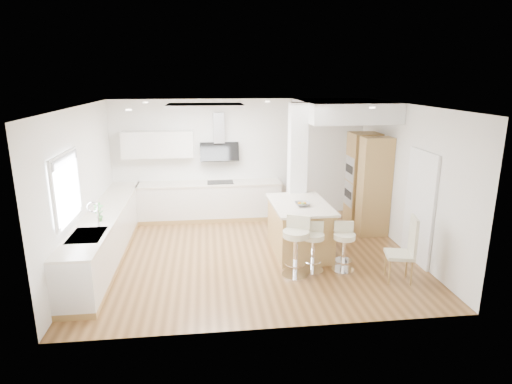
{
  "coord_description": "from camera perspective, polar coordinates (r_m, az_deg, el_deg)",
  "views": [
    {
      "loc": [
        -0.8,
        -7.54,
        3.3
      ],
      "look_at": [
        0.13,
        0.4,
        1.13
      ],
      "focal_mm": 30.0,
      "sensor_mm": 36.0,
      "label": 1
    }
  ],
  "objects": [
    {
      "name": "peninsula",
      "position": [
        8.29,
        5.8,
        -4.7
      ],
      "size": [
        1.1,
        1.63,
        1.05
      ],
      "rotation": [
        0.0,
        0.0,
        0.03
      ],
      "color": "tan",
      "rests_on": "ground"
    },
    {
      "name": "ground",
      "position": [
        8.27,
        -0.58,
        -8.34
      ],
      "size": [
        6.0,
        6.0,
        0.0
      ],
      "primitive_type": "plane",
      "color": "olive",
      "rests_on": "ground"
    },
    {
      "name": "wall_back",
      "position": [
        10.25,
        -2.1,
        4.49
      ],
      "size": [
        6.0,
        0.04,
        2.8
      ],
      "primitive_type": "cube",
      "color": "white",
      "rests_on": "ground"
    },
    {
      "name": "counter_back",
      "position": [
        10.1,
        -7.11,
        0.12
      ],
      "size": [
        3.62,
        0.63,
        2.5
      ],
      "color": "tan",
      "rests_on": "ground"
    },
    {
      "name": "window_left",
      "position": [
        7.16,
        -24.01,
        0.9
      ],
      "size": [
        0.06,
        1.28,
        1.07
      ],
      "color": "white",
      "rests_on": "ground"
    },
    {
      "name": "bar_stool_c",
      "position": [
        7.61,
        11.64,
        -6.84
      ],
      "size": [
        0.45,
        0.45,
        0.87
      ],
      "rotation": [
        0.0,
        0.0,
        -0.17
      ],
      "color": "white",
      "rests_on": "ground"
    },
    {
      "name": "bar_stool_a",
      "position": [
        7.26,
        5.36,
        -6.85
      ],
      "size": [
        0.62,
        0.62,
        1.04
      ],
      "rotation": [
        0.0,
        0.0,
        -0.43
      ],
      "color": "white",
      "rests_on": "ground"
    },
    {
      "name": "pillar",
      "position": [
        8.89,
        5.49,
        2.78
      ],
      "size": [
        0.35,
        0.35,
        2.8
      ],
      "color": "white",
      "rests_on": "ground"
    },
    {
      "name": "dining_chair",
      "position": [
        7.47,
        19.42,
        -6.93
      ],
      "size": [
        0.52,
        0.52,
        1.12
      ],
      "rotation": [
        0.0,
        0.0,
        -0.23
      ],
      "color": "beige",
      "rests_on": "ground"
    },
    {
      "name": "counter_left",
      "position": [
        8.49,
        -19.29,
        -5.26
      ],
      "size": [
        0.63,
        4.5,
        1.35
      ],
      "color": "tan",
      "rests_on": "ground"
    },
    {
      "name": "oven_column",
      "position": [
        9.69,
        14.54,
        1.27
      ],
      "size": [
        0.63,
        1.21,
        2.1
      ],
      "color": "tan",
      "rests_on": "ground"
    },
    {
      "name": "doorway_right",
      "position": [
        8.22,
        20.96,
        -2.09
      ],
      "size": [
        0.05,
        1.0,
        2.1
      ],
      "color": "#413833",
      "rests_on": "ground"
    },
    {
      "name": "bar_stool_b",
      "position": [
        7.5,
        7.62,
        -6.92
      ],
      "size": [
        0.48,
        0.48,
        0.88
      ],
      "rotation": [
        0.0,
        0.0,
        -0.26
      ],
      "color": "white",
      "rests_on": "ground"
    },
    {
      "name": "soffit",
      "position": [
        9.42,
        11.46,
        10.63
      ],
      "size": [
        1.78,
        2.2,
        0.4
      ],
      "color": "white",
      "rests_on": "ground"
    },
    {
      "name": "wall_left",
      "position": [
        8.08,
        -22.28,
        0.43
      ],
      "size": [
        0.04,
        5.0,
        2.8
      ],
      "primitive_type": "cube",
      "color": "white",
      "rests_on": "ground"
    },
    {
      "name": "ceiling",
      "position": [
        8.27,
        -0.58,
        -8.34
      ],
      "size": [
        6.0,
        5.0,
        0.02
      ],
      "primitive_type": "cube",
      "color": "white",
      "rests_on": "ground"
    },
    {
      "name": "skylight",
      "position": [
        8.15,
        -6.74,
        11.36
      ],
      "size": [
        4.1,
        2.1,
        0.06
      ],
      "color": "white",
      "rests_on": "ground"
    },
    {
      "name": "wall_right",
      "position": [
        8.65,
        19.57,
        1.61
      ],
      "size": [
        0.04,
        5.0,
        2.8
      ],
      "primitive_type": "cube",
      "color": "white",
      "rests_on": "ground"
    }
  ]
}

